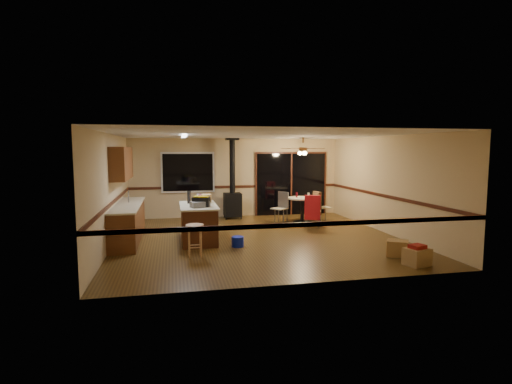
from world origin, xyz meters
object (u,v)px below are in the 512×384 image
object	(u,v)px
box_corner_b	(397,248)
chair_right	(318,203)
toolbox_black	(201,202)
chair_left	(282,204)
box_under_window	(201,215)
wood_stove	(233,196)
bar_stool	(195,241)
chair_near	(313,208)
box_corner_a	(417,257)
dining_table	(302,206)
blue_bucket	(238,242)
kitchen_island	(198,223)
toolbox_grey	(200,204)

from	to	relation	value
box_corner_b	chair_right	bearing A→B (deg)	93.07
toolbox_black	box_corner_b	bearing A→B (deg)	-26.08
chair_left	box_under_window	distance (m)	2.55
wood_stove	bar_stool	bearing A→B (deg)	-108.19
chair_near	box_corner_a	xyz separation A→B (m)	(0.72, -3.90, -0.43)
dining_table	chair_near	bearing A→B (deg)	-88.81
box_corner_a	blue_bucket	bearing A→B (deg)	145.19
blue_bucket	chair_left	bearing A→B (deg)	56.51
blue_bucket	box_corner_a	distance (m)	3.85
chair_near	chair_right	size ratio (longest dim) A/B	1.00
kitchen_island	chair_near	distance (m)	3.42
toolbox_black	chair_left	xyz separation A→B (m)	(2.60, 2.31, -0.42)
blue_bucket	box_under_window	xyz separation A→B (m)	(-0.61, 3.45, 0.08)
wood_stove	bar_stool	size ratio (longest dim) A/B	3.68
toolbox_grey	chair_right	bearing A→B (deg)	30.86
kitchen_island	chair_right	distance (m)	4.22
blue_bucket	box_under_window	size ratio (longest dim) A/B	0.57
box_corner_a	chair_near	bearing A→B (deg)	100.49
wood_stove	box_corner_b	world-z (taller)	wood_stove
kitchen_island	toolbox_grey	distance (m)	0.65
toolbox_black	chair_near	bearing A→B (deg)	21.67
wood_stove	chair_right	distance (m)	2.76
blue_bucket	chair_right	bearing A→B (deg)	41.59
toolbox_black	bar_stool	bearing A→B (deg)	-101.26
chair_left	box_under_window	size ratio (longest dim) A/B	1.13
wood_stove	blue_bucket	distance (m)	3.87
chair_left	wood_stove	bearing A→B (deg)	141.68
toolbox_grey	chair_near	xyz separation A→B (m)	(3.27, 1.35, -0.37)
toolbox_grey	box_under_window	size ratio (longest dim) A/B	0.85
toolbox_grey	dining_table	distance (m)	3.96
blue_bucket	chair_right	size ratio (longest dim) A/B	0.40
box_under_window	wood_stove	bearing A→B (deg)	18.13
chair_left	box_under_window	xyz separation A→B (m)	(-2.42, 0.72, -0.39)
chair_left	box_corner_a	size ratio (longest dim) A/B	1.27
box_corner_b	box_under_window	bearing A→B (deg)	127.19
wood_stove	box_corner_a	world-z (taller)	wood_stove
toolbox_black	blue_bucket	bearing A→B (deg)	-27.84
dining_table	bar_stool	bearing A→B (deg)	-136.63
toolbox_grey	toolbox_black	world-z (taller)	toolbox_black
toolbox_grey	chair_near	distance (m)	3.56
bar_stool	chair_right	size ratio (longest dim) A/B	0.98
box_corner_a	toolbox_black	bearing A→B (deg)	146.51
wood_stove	bar_stool	world-z (taller)	wood_stove
chair_left	toolbox_black	bearing A→B (deg)	-138.45
dining_table	chair_near	distance (m)	0.87
kitchen_island	chair_near	xyz separation A→B (m)	(3.28, 0.96, 0.14)
box_under_window	box_corner_a	distance (m)	6.79
toolbox_grey	toolbox_black	xyz separation A→B (m)	(0.04, 0.07, 0.05)
dining_table	box_under_window	size ratio (longest dim) A/B	1.84
box_under_window	box_corner_a	size ratio (longest dim) A/B	1.12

